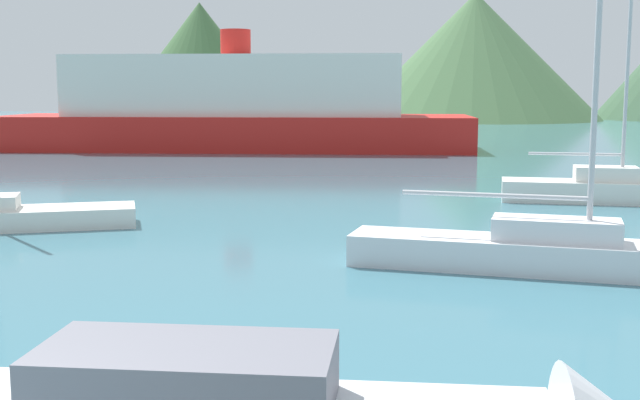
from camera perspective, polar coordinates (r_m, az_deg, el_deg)
sailboat_inner at (r=17.27m, az=16.41°, el=-3.33°), size 8.65×2.23×11.65m
sailboat_outer at (r=28.42m, az=19.64°, el=0.90°), size 6.76×1.67×11.40m
ferry_distant at (r=50.74m, az=-5.96°, el=6.50°), size 29.79×11.14×7.41m
hill_west at (r=123.36m, az=-8.51°, el=9.92°), size 25.47×25.47×16.54m
hill_central at (r=103.09m, az=10.92°, el=9.99°), size 31.27×31.27×15.52m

